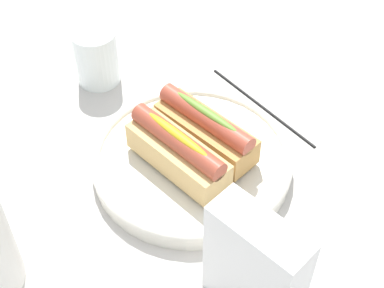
# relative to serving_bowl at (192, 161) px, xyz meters

# --- Properties ---
(ground_plane) EXTENTS (2.40, 2.40, 0.00)m
(ground_plane) POSITION_rel_serving_bowl_xyz_m (0.01, -0.01, -0.02)
(ground_plane) COLOR beige
(serving_bowl) EXTENTS (0.27, 0.27, 0.03)m
(serving_bowl) POSITION_rel_serving_bowl_xyz_m (0.00, 0.00, 0.00)
(serving_bowl) COLOR silver
(serving_bowl) RESTS_ON ground_plane
(hotdog_front) EXTENTS (0.15, 0.06, 0.06)m
(hotdog_front) POSITION_rel_serving_bowl_xyz_m (0.00, -0.03, 0.04)
(hotdog_front) COLOR tan
(hotdog_front) RESTS_ON serving_bowl
(hotdog_back) EXTENTS (0.15, 0.06, 0.06)m
(hotdog_back) POSITION_rel_serving_bowl_xyz_m (-0.00, 0.03, 0.04)
(hotdog_back) COLOR #DBB270
(hotdog_back) RESTS_ON serving_bowl
(water_glass) EXTENTS (0.07, 0.07, 0.09)m
(water_glass) POSITION_rel_serving_bowl_xyz_m (0.24, -0.02, 0.03)
(water_glass) COLOR white
(water_glass) RESTS_ON ground_plane
(napkin_box) EXTENTS (0.11, 0.05, 0.15)m
(napkin_box) POSITION_rel_serving_bowl_xyz_m (-0.20, 0.09, 0.06)
(napkin_box) COLOR white
(napkin_box) RESTS_ON ground_plane
(chopstick_near) EXTENTS (0.22, 0.02, 0.01)m
(chopstick_near) POSITION_rel_serving_bowl_xyz_m (0.02, -0.16, -0.01)
(chopstick_near) COLOR black
(chopstick_near) RESTS_ON ground_plane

